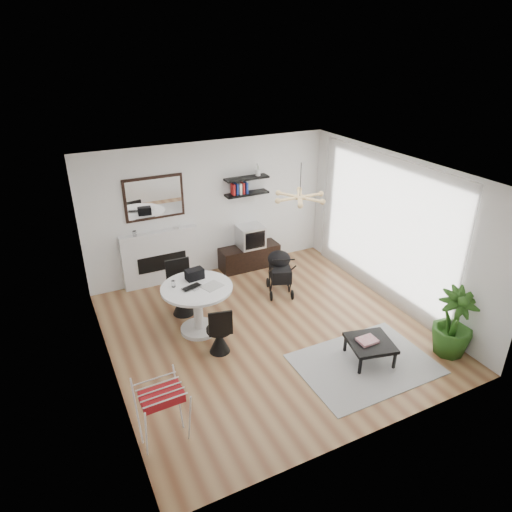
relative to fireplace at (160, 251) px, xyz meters
name	(u,v)px	position (x,y,z in m)	size (l,w,h in m)	color
floor	(268,331)	(1.10, -2.42, -0.69)	(5.00, 5.00, 0.00)	brown
ceiling	(270,173)	(1.10, -2.42, 2.01)	(5.00, 5.00, 0.00)	white
wall_back	(210,209)	(1.10, 0.08, 0.66)	(5.00, 5.00, 0.00)	white
wall_left	(102,295)	(-1.40, -2.42, 0.66)	(5.00, 5.00, 0.00)	white
wall_right	(394,231)	(3.60, -2.42, 0.66)	(5.00, 5.00, 0.00)	white
sheer_curtain	(382,228)	(3.50, -2.22, 0.66)	(0.04, 3.60, 2.60)	white
fireplace	(160,251)	(0.00, 0.00, 0.00)	(1.50, 0.17, 2.16)	white
shelf_lower	(247,194)	(1.84, -0.05, 0.91)	(0.90, 0.25, 0.04)	black
shelf_upper	(247,178)	(1.84, -0.05, 1.23)	(0.90, 0.25, 0.04)	black
pendant_lamp	(300,197)	(1.80, -2.12, 1.46)	(0.90, 0.90, 0.10)	#DFB875
tv_console	(249,257)	(1.84, -0.16, -0.45)	(1.27, 0.44, 0.47)	black
crt_tv	(251,236)	(1.87, -0.16, 0.02)	(0.52, 0.45, 0.45)	silver
dining_table	(198,302)	(0.08, -1.90, -0.13)	(1.15, 1.15, 0.84)	white
laptop	(193,288)	(0.01, -1.95, 0.17)	(0.32, 0.21, 0.03)	black
black_bag	(195,274)	(0.14, -1.64, 0.25)	(0.29, 0.17, 0.17)	black
newspaper	(212,286)	(0.30, -1.99, 0.16)	(0.32, 0.26, 0.01)	silver
drinking_glass	(173,284)	(-0.25, -1.74, 0.21)	(0.06, 0.06, 0.11)	white
chair_far	(183,297)	(0.02, -1.25, -0.38)	(0.47, 0.47, 0.98)	black
chair_near	(220,338)	(0.17, -2.58, -0.42)	(0.41, 0.43, 0.83)	black
drying_rack	(163,414)	(-1.08, -3.91, -0.25)	(0.57, 0.53, 0.83)	white
stroller	(280,274)	(1.91, -1.34, -0.30)	(0.66, 0.81, 0.89)	black
rug	(365,364)	(2.01, -3.83, -0.68)	(2.01, 1.45, 0.01)	#969696
coffee_table	(370,344)	(2.12, -3.77, -0.38)	(0.76, 0.76, 0.33)	black
magazines	(367,340)	(2.08, -3.74, -0.32)	(0.28, 0.22, 0.04)	#B32C42
potted_plant	(454,323)	(3.35, -4.17, -0.14)	(0.61, 0.61, 1.09)	#255217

